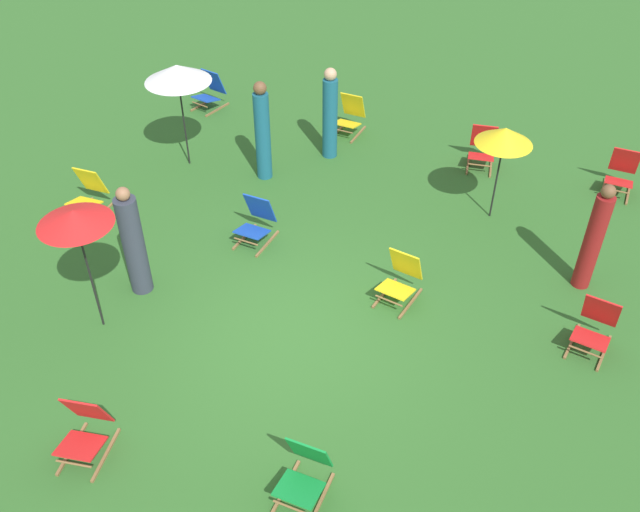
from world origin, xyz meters
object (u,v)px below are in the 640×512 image
object	(u,v)px
deckchair_0	(595,327)
deckchair_4	(210,92)
deckchair_9	(350,116)
umbrella_1	(505,136)
umbrella_0	(74,218)
deckchair_10	(85,430)
person_2	(134,244)
deckchair_2	(621,173)
deckchair_8	(304,473)
deckchair_11	(401,279)
deckchair_6	(482,148)
person_3	(593,239)
person_0	(262,133)
deckchair_1	(256,222)
deckchair_5	(88,194)
person_1	(330,115)
umbrella_2	(177,73)

from	to	relation	value
deckchair_0	deckchair_4	xyz separation A→B (m)	(-8.42, 4.57, 0.00)
deckchair_9	umbrella_1	size ratio (longest dim) A/B	0.48
deckchair_9	umbrella_0	distance (m)	7.02
deckchair_10	person_2	world-z (taller)	person_2
deckchair_2	umbrella_1	xyz separation A→B (m)	(-2.03, -1.66, 1.21)
deckchair_8	umbrella_1	distance (m)	6.39
deckchair_4	deckchair_8	world-z (taller)	same
deckchair_8	deckchair_11	size ratio (longest dim) A/B	1.00
deckchair_6	deckchair_8	xyz separation A→B (m)	(-0.47, -7.84, 0.00)
deckchair_9	person_3	size ratio (longest dim) A/B	0.46
person_0	deckchair_1	bearing A→B (deg)	145.50
deckchair_6	person_2	size ratio (longest dim) A/B	0.45
deckchair_5	person_1	world-z (taller)	person_1
deckchair_9	person_1	bearing A→B (deg)	-88.65
umbrella_0	person_2	xyz separation A→B (m)	(0.10, 0.88, -1.03)
person_2	umbrella_2	bearing A→B (deg)	-162.94
deckchair_10	person_3	world-z (taller)	person_3
deckchair_8	person_1	size ratio (longest dim) A/B	0.46
person_2	deckchair_9	bearing A→B (deg)	165.65
deckchair_8	deckchair_1	bearing A→B (deg)	123.30
deckchair_0	deckchair_10	xyz separation A→B (m)	(-5.47, -3.97, 0.00)
deckchair_4	umbrella_2	size ratio (longest dim) A/B	0.42
umbrella_1	person_2	size ratio (longest dim) A/B	0.94
deckchair_9	deckchair_2	bearing A→B (deg)	1.22
person_3	deckchair_11	bearing A→B (deg)	-28.02
deckchair_0	deckchair_2	bearing A→B (deg)	97.92
deckchair_6	deckchair_9	distance (m)	2.82
deckchair_9	person_1	xyz separation A→B (m)	(-0.06, -1.04, 0.52)
deckchair_1	umbrella_2	size ratio (longest dim) A/B	0.41
person_0	person_1	size ratio (longest dim) A/B	1.05
deckchair_9	person_3	xyz separation A→B (m)	(4.94, -3.27, 0.50)
deckchair_8	person_2	distance (m)	4.37
deckchair_6	deckchair_8	distance (m)	7.85
person_3	umbrella_1	bearing A→B (deg)	-94.24
person_1	person_3	size ratio (longest dim) A/B	1.01
deckchair_5	deckchair_11	bearing A→B (deg)	-3.12
deckchair_9	person_0	xyz separation A→B (m)	(-0.93, -2.21, 0.56)
deckchair_10	deckchair_11	world-z (taller)	same
deckchair_0	umbrella_0	world-z (taller)	umbrella_0
umbrella_0	person_3	distance (m)	7.30
person_3	deckchair_10	bearing A→B (deg)	-10.15
deckchair_1	person_2	size ratio (longest dim) A/B	0.45
person_0	person_2	distance (m)	3.63
deckchair_5	deckchair_10	distance (m)	5.15
deckchair_0	umbrella_1	distance (m)	3.45
deckchair_11	deckchair_5	bearing A→B (deg)	-171.35
deckchair_11	deckchair_10	bearing A→B (deg)	-113.49
deckchair_5	person_2	xyz separation A→B (m)	(1.97, -1.44, 0.50)
deckchair_11	person_3	xyz separation A→B (m)	(2.53, 1.31, 0.50)
deckchair_1	person_1	world-z (taller)	person_1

